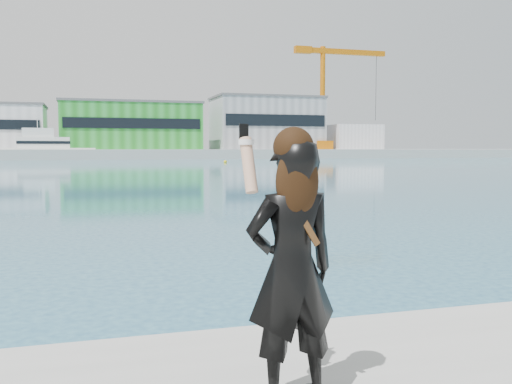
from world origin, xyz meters
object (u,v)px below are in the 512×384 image
buoy_near (225,163)px  woman (291,262)px  motor_yacht (46,148)px  dock_crane (327,94)px

buoy_near → woman: woman is taller
motor_yacht → woman: 116.21m
buoy_near → woman: bearing=-103.3°
motor_yacht → dock_crane: bearing=-0.3°
dock_crane → woman: bearing=-113.8°
dock_crane → buoy_near: bearing=-131.0°
motor_yacht → woman: (8.57, -115.90, -0.67)m
dock_crane → motor_yacht: dock_crane is taller
dock_crane → motor_yacht: 64.07m
motor_yacht → buoy_near: (28.13, -33.01, -2.26)m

